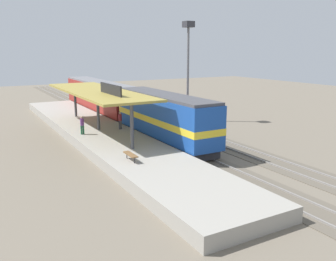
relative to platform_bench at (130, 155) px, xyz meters
name	(u,v)px	position (x,y,z in m)	size (l,w,h in m)	color
ground_plane	(159,131)	(8.00, 10.82, -1.34)	(120.00, 120.00, 0.00)	#706656
track_near	(142,133)	(6.00, 10.82, -1.31)	(3.20, 110.00, 0.16)	#5F5649
track_far	(180,128)	(10.60, 10.82, -1.31)	(3.20, 110.00, 0.16)	#5F5649
platform	(99,134)	(1.40, 10.82, -0.89)	(6.00, 44.00, 0.90)	#9E998E
station_canopy	(98,92)	(1.40, 10.73, 3.19)	(5.20, 18.00, 4.70)	#47474C
platform_bench	(130,155)	(0.00, 0.00, 0.00)	(0.44, 1.70, 0.50)	#333338
locomotive	(164,118)	(6.00, 6.05, 1.07)	(2.93, 14.43, 4.44)	#28282D
passenger_carriage_single	(99,97)	(6.00, 24.05, 0.97)	(2.90, 20.00, 4.24)	#28282D
light_mast	(188,50)	(13.80, 14.26, 7.05)	(1.10, 1.10, 11.70)	slate
person_waiting	(82,124)	(-0.57, 9.58, 0.51)	(0.34, 0.34, 1.71)	#23603D
person_walking	(120,120)	(3.28, 9.93, 0.51)	(0.34, 0.34, 1.71)	#4C4C51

